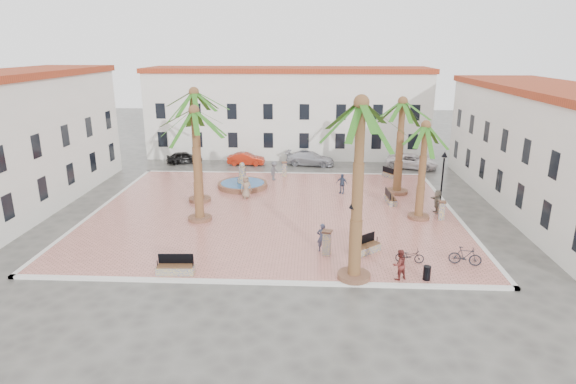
# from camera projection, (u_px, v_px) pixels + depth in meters

# --- Properties ---
(ground) EXTENTS (120.00, 120.00, 0.00)m
(ground) POSITION_uv_depth(u_px,v_px,m) (274.00, 213.00, 35.21)
(ground) COLOR #56544F
(ground) RESTS_ON ground
(plaza) EXTENTS (26.00, 22.00, 0.15)m
(plaza) POSITION_uv_depth(u_px,v_px,m) (274.00, 212.00, 35.19)
(plaza) COLOR tan
(plaza) RESTS_ON ground
(kerb_n) EXTENTS (26.30, 0.30, 0.16)m
(kerb_n) POSITION_uv_depth(u_px,v_px,m) (283.00, 173.00, 45.69)
(kerb_n) COLOR silver
(kerb_n) RESTS_ON ground
(kerb_s) EXTENTS (26.30, 0.30, 0.16)m
(kerb_s) POSITION_uv_depth(u_px,v_px,m) (258.00, 282.00, 24.68)
(kerb_s) COLOR silver
(kerb_s) RESTS_ON ground
(kerb_e) EXTENTS (0.30, 22.30, 0.16)m
(kerb_e) POSITION_uv_depth(u_px,v_px,m) (454.00, 215.00, 34.58)
(kerb_e) COLOR silver
(kerb_e) RESTS_ON ground
(kerb_w) EXTENTS (0.30, 22.30, 0.16)m
(kerb_w) POSITION_uv_depth(u_px,v_px,m) (100.00, 209.00, 35.80)
(kerb_w) COLOR silver
(kerb_w) RESTS_ON ground
(building_north) EXTENTS (30.40, 7.40, 9.50)m
(building_north) POSITION_uv_depth(u_px,v_px,m) (288.00, 112.00, 52.92)
(building_north) COLOR white
(building_north) RESTS_ON ground
(building_east) EXTENTS (7.40, 26.40, 9.00)m
(building_east) POSITION_uv_depth(u_px,v_px,m) (551.00, 149.00, 34.86)
(building_east) COLOR white
(building_east) RESTS_ON ground
(building_west) EXTENTS (6.40, 24.40, 10.00)m
(building_west) POSITION_uv_depth(u_px,v_px,m) (11.00, 143.00, 34.64)
(building_west) COLOR white
(building_west) RESTS_ON ground
(fountain) EXTENTS (4.20, 4.20, 2.17)m
(fountain) POSITION_uv_depth(u_px,v_px,m) (243.00, 184.00, 40.92)
(fountain) COLOR brown
(fountain) RESTS_ON plaza
(palm_nw) EXTENTS (5.52, 5.52, 8.72)m
(palm_nw) POSITION_uv_depth(u_px,v_px,m) (195.00, 105.00, 35.25)
(palm_nw) COLOR brown
(palm_nw) RESTS_ON plaza
(palm_sw) EXTENTS (5.25, 5.25, 7.92)m
(palm_sw) POSITION_uv_depth(u_px,v_px,m) (195.00, 124.00, 31.37)
(palm_sw) COLOR brown
(palm_sw) RESTS_ON plaza
(palm_s) EXTENTS (5.57, 5.57, 9.42)m
(palm_s) POSITION_uv_depth(u_px,v_px,m) (361.00, 123.00, 22.64)
(palm_s) COLOR brown
(palm_s) RESTS_ON plaza
(palm_e) EXTENTS (4.87, 4.87, 6.87)m
(palm_e) POSITION_uv_depth(u_px,v_px,m) (425.00, 137.00, 32.01)
(palm_e) COLOR brown
(palm_e) RESTS_ON plaza
(palm_ne) EXTENTS (5.77, 5.77, 7.83)m
(palm_ne) POSITION_uv_depth(u_px,v_px,m) (402.00, 113.00, 37.50)
(palm_ne) COLOR brown
(palm_ne) RESTS_ON plaza
(bench_s) EXTENTS (2.01, 0.69, 1.05)m
(bench_s) POSITION_uv_depth(u_px,v_px,m) (176.00, 269.00, 25.37)
(bench_s) COLOR gray
(bench_s) RESTS_ON plaza
(bench_se) EXTENTS (1.92, 1.76, 1.06)m
(bench_se) POSITION_uv_depth(u_px,v_px,m) (365.00, 248.00, 27.91)
(bench_se) COLOR gray
(bench_se) RESTS_ON plaza
(bench_e) EXTENTS (0.73, 1.96, 1.02)m
(bench_e) POSITION_uv_depth(u_px,v_px,m) (390.00, 199.00, 36.85)
(bench_e) COLOR gray
(bench_e) RESTS_ON plaza
(bench_ne) EXTENTS (1.48, 1.80, 0.95)m
(bench_ne) POSITION_uv_depth(u_px,v_px,m) (391.00, 175.00, 43.90)
(bench_ne) COLOR gray
(bench_ne) RESTS_ON plaza
(lamppost_s) EXTENTS (0.46, 0.46, 4.26)m
(lamppost_s) POSITION_uv_depth(u_px,v_px,m) (353.00, 226.00, 24.16)
(lamppost_s) COLOR black
(lamppost_s) RESTS_ON plaza
(lamppost_e) EXTENTS (0.45, 0.45, 4.16)m
(lamppost_e) POSITION_uv_depth(u_px,v_px,m) (443.00, 169.00, 35.49)
(lamppost_e) COLOR black
(lamppost_e) RESTS_ON plaza
(bollard_se) EXTENTS (0.65, 0.65, 1.49)m
(bollard_se) POSITION_uv_depth(u_px,v_px,m) (327.00, 242.00, 27.55)
(bollard_se) COLOR gray
(bollard_se) RESTS_ON plaza
(bollard_n) EXTENTS (0.50, 0.50, 1.34)m
(bollard_n) POSITION_uv_depth(u_px,v_px,m) (284.00, 169.00, 44.30)
(bollard_n) COLOR gray
(bollard_n) RESTS_ON plaza
(bollard_e) EXTENTS (0.53, 0.53, 1.34)m
(bollard_e) POSITION_uv_depth(u_px,v_px,m) (442.00, 210.00, 33.17)
(bollard_e) COLOR gray
(bollard_e) RESTS_ON plaza
(litter_bin) EXTENTS (0.39, 0.39, 0.75)m
(litter_bin) POSITION_uv_depth(u_px,v_px,m) (427.00, 273.00, 24.71)
(litter_bin) COLOR black
(litter_bin) RESTS_ON plaza
(cyclist_a) EXTENTS (0.64, 0.44, 1.72)m
(cyclist_a) POSITION_uv_depth(u_px,v_px,m) (322.00, 237.00, 28.03)
(cyclist_a) COLOR #393C54
(cyclist_a) RESTS_ON plaza
(bicycle_a) EXTENTS (1.61, 0.70, 0.82)m
(bicycle_a) POSITION_uv_depth(u_px,v_px,m) (410.00, 256.00, 26.65)
(bicycle_a) COLOR black
(bicycle_a) RESTS_ON plaza
(cyclist_b) EXTENTS (0.99, 0.92, 1.64)m
(cyclist_b) POSITION_uv_depth(u_px,v_px,m) (399.00, 265.00, 24.65)
(cyclist_b) COLOR maroon
(cyclist_b) RESTS_ON plaza
(bicycle_b) EXTENTS (1.81, 0.91, 1.05)m
(bicycle_b) POSITION_uv_depth(u_px,v_px,m) (465.00, 256.00, 26.35)
(bicycle_b) COLOR black
(bicycle_b) RESTS_ON plaza
(pedestrian_fountain_a) EXTENTS (1.07, 0.95, 1.83)m
(pedestrian_fountain_a) POSITION_uv_depth(u_px,v_px,m) (246.00, 187.00, 37.84)
(pedestrian_fountain_a) COLOR #836C57
(pedestrian_fountain_a) RESTS_ON plaza
(pedestrian_fountain_b) EXTENTS (1.04, 0.81, 1.64)m
(pedestrian_fountain_b) POSITION_uv_depth(u_px,v_px,m) (342.00, 184.00, 39.11)
(pedestrian_fountain_b) COLOR #36425D
(pedestrian_fountain_b) RESTS_ON plaza
(pedestrian_north) EXTENTS (1.04, 1.29, 1.74)m
(pedestrian_north) POSITION_uv_depth(u_px,v_px,m) (274.00, 171.00, 42.92)
(pedestrian_north) COLOR #4E4E54
(pedestrian_north) RESTS_ON plaza
(pedestrian_east) EXTENTS (0.64, 1.64, 1.72)m
(pedestrian_east) POSITION_uv_depth(u_px,v_px,m) (437.00, 201.00, 34.49)
(pedestrian_east) COLOR gray
(pedestrian_east) RESTS_ON plaza
(car_black) EXTENTS (3.93, 2.64, 1.24)m
(car_black) POSITION_uv_depth(u_px,v_px,m) (184.00, 157.00, 49.82)
(car_black) COLOR black
(car_black) RESTS_ON ground
(car_red) EXTENTS (3.82, 1.43, 1.24)m
(car_red) POSITION_uv_depth(u_px,v_px,m) (246.00, 159.00, 49.14)
(car_red) COLOR #AA230F
(car_red) RESTS_ON ground
(car_silver) EXTENTS (5.14, 2.73, 1.42)m
(car_silver) POSITION_uv_depth(u_px,v_px,m) (310.00, 158.00, 49.01)
(car_silver) COLOR #B7B7C1
(car_silver) RESTS_ON ground
(car_white) EXTENTS (5.49, 3.76, 1.39)m
(car_white) POSITION_uv_depth(u_px,v_px,m) (412.00, 161.00, 47.80)
(car_white) COLOR white
(car_white) RESTS_ON ground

